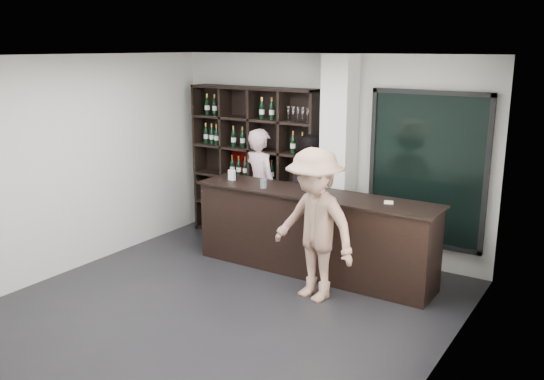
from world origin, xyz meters
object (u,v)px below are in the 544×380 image
Objects in this scene: wine_shelf at (254,164)px; taster_pink at (260,187)px; customer at (314,225)px; taster_black at (307,195)px; tasting_counter at (313,233)px.

wine_shelf reaches higher than taster_pink.
taster_black is at bearing 135.85° from customer.
tasting_counter is (1.50, -0.82, -0.64)m from wine_shelf.
taster_pink is 1.01× the size of taster_black.
wine_shelf is 0.70× the size of tasting_counter.
wine_shelf is 0.41m from taster_pink.
taster_pink is at bearing -24.84° from taster_black.
taster_pink is at bearing 154.76° from customer.
taster_pink is (-1.27, 0.65, 0.34)m from tasting_counter.
customer is at bearing -38.57° from wine_shelf.
tasting_counter is 1.83× the size of customer.
wine_shelf is at bearing -33.77° from taster_black.
taster_black is at bearing -162.04° from taster_pink.
customer is at bearing 159.08° from taster_pink.
taster_pink is 2.15m from customer.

